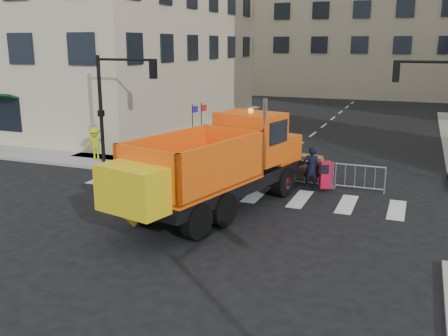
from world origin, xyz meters
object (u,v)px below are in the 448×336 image
at_px(plow_truck, 216,163).
at_px(cop_b, 287,164).
at_px(worker, 95,144).
at_px(cop_a, 311,168).
at_px(cop_c, 252,161).
at_px(newspaper_box, 325,175).

bearing_deg(plow_truck, cop_b, -7.32).
relative_size(plow_truck, worker, 6.37).
relative_size(cop_a, worker, 1.09).
distance_m(plow_truck, cop_a, 4.81).
xyz_separation_m(cop_c, worker, (-8.63, 0.71, -0.01)).
relative_size(cop_a, newspaper_box, 1.68).
height_order(cop_a, worker, cop_a).
height_order(plow_truck, worker, plow_truck).
bearing_deg(plow_truck, cop_a, -19.90).
bearing_deg(cop_a, cop_b, -17.00).
bearing_deg(cop_c, cop_a, 149.17).
bearing_deg(newspaper_box, worker, 152.80).
xyz_separation_m(cop_b, cop_c, (-1.53, 0.00, -0.01)).
xyz_separation_m(cop_b, newspaper_box, (1.65, -0.05, -0.31)).
height_order(plow_truck, cop_c, plow_truck).
xyz_separation_m(plow_truck, cop_a, (2.64, 3.93, -0.87)).
bearing_deg(worker, cop_b, -20.85).
bearing_deg(worker, plow_truck, -45.71).
bearing_deg(newspaper_box, plow_truck, -152.55).
bearing_deg(newspaper_box, cop_a, 160.95).
xyz_separation_m(plow_truck, cop_c, (0.03, 4.02, -0.79)).
xyz_separation_m(cop_b, worker, (-10.16, 0.71, -0.02)).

